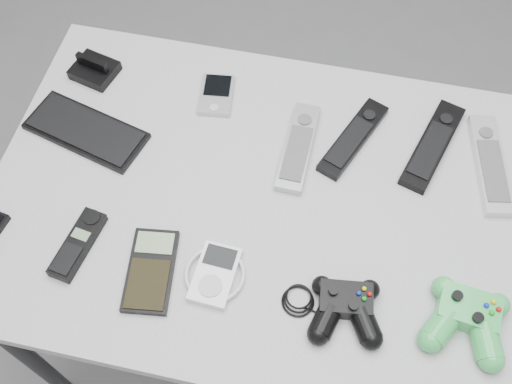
% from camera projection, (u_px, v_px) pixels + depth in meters
% --- Properties ---
extents(floor, '(3.50, 3.50, 0.00)m').
position_uv_depth(floor, '(251.00, 305.00, 1.77)').
color(floor, slate).
rests_on(floor, ground).
extents(desk, '(1.09, 0.70, 0.73)m').
position_uv_depth(desk, '(280.00, 218.00, 1.16)').
color(desk, gray).
rests_on(desk, floor).
extents(pda_keyboard, '(0.26, 0.16, 0.01)m').
position_uv_depth(pda_keyboard, '(86.00, 131.00, 1.18)').
color(pda_keyboard, black).
rests_on(pda_keyboard, desk).
extents(dock_bracket, '(0.10, 0.09, 0.05)m').
position_uv_depth(dock_bracket, '(93.00, 66.00, 1.25)').
color(dock_bracket, black).
rests_on(dock_bracket, desk).
extents(pda, '(0.08, 0.11, 0.02)m').
position_uv_depth(pda, '(217.00, 95.00, 1.23)').
color(pda, '#A3A4AA').
rests_on(pda, desk).
extents(remote_silver_a, '(0.06, 0.20, 0.02)m').
position_uv_depth(remote_silver_a, '(298.00, 147.00, 1.16)').
color(remote_silver_a, '#A3A4AA').
rests_on(remote_silver_a, desk).
extents(remote_black_a, '(0.12, 0.20, 0.02)m').
position_uv_depth(remote_black_a, '(353.00, 138.00, 1.17)').
color(remote_black_a, black).
rests_on(remote_black_a, desk).
extents(remote_black_b, '(0.12, 0.23, 0.02)m').
position_uv_depth(remote_black_b, '(433.00, 145.00, 1.16)').
color(remote_black_b, black).
rests_on(remote_black_b, desk).
extents(remote_silver_b, '(0.09, 0.23, 0.02)m').
position_uv_depth(remote_silver_b, '(490.00, 164.00, 1.14)').
color(remote_silver_b, silver).
rests_on(remote_silver_b, desk).
extents(cordless_handset, '(0.06, 0.14, 0.02)m').
position_uv_depth(cordless_handset, '(78.00, 244.00, 1.05)').
color(cordless_handset, black).
rests_on(cordless_handset, desk).
extents(calculator, '(0.10, 0.16, 0.02)m').
position_uv_depth(calculator, '(151.00, 270.00, 1.03)').
color(calculator, black).
rests_on(calculator, desk).
extents(mp3_player, '(0.11, 0.12, 0.02)m').
position_uv_depth(mp3_player, '(215.00, 274.00, 1.02)').
color(mp3_player, silver).
rests_on(mp3_player, desk).
extents(controller_black, '(0.22, 0.16, 0.04)m').
position_uv_depth(controller_black, '(346.00, 307.00, 0.98)').
color(controller_black, black).
rests_on(controller_black, desk).
extents(controller_green, '(0.16, 0.16, 0.05)m').
position_uv_depth(controller_green, '(467.00, 317.00, 0.97)').
color(controller_green, green).
rests_on(controller_green, desk).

